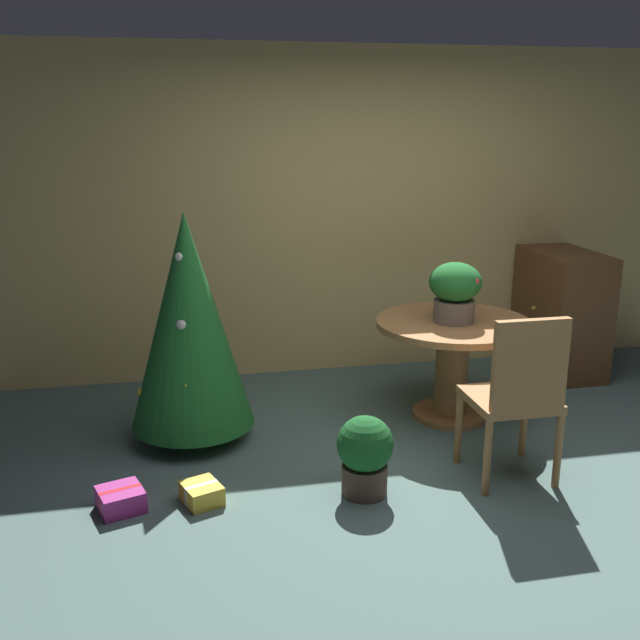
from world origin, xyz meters
TOP-DOWN VIEW (x-y plane):
  - ground_plane at (0.00, 0.00)m, footprint 6.60×6.60m
  - back_wall_panel at (0.00, 2.20)m, footprint 6.00×0.10m
  - round_dining_table at (0.40, 0.97)m, footprint 1.07×1.07m
  - flower_vase at (0.39, 0.95)m, footprint 0.35×0.35m
  - wooden_chair_near at (0.40, 0.00)m, footprint 0.48×0.46m
  - holiday_tree at (-1.39, 0.98)m, footprint 0.80×0.80m
  - gift_box_gold at (-1.38, 0.12)m, footprint 0.25×0.27m
  - gift_box_purple at (-1.81, 0.13)m, footprint 0.29×0.29m
  - wooden_cabinet at (1.64, 1.70)m, footprint 0.51×0.82m
  - potted_plant at (-0.48, 0.04)m, footprint 0.32×0.32m

SIDE VIEW (x-z plane):
  - ground_plane at x=0.00m, z-range 0.00..0.00m
  - gift_box_gold at x=-1.38m, z-range 0.00..0.11m
  - gift_box_purple at x=-1.81m, z-range 0.00..0.12m
  - potted_plant at x=-0.48m, z-range 0.01..0.48m
  - round_dining_table at x=0.40m, z-range 0.14..0.85m
  - wooden_cabinet at x=1.64m, z-range 0.00..1.01m
  - wooden_chair_near at x=0.40m, z-range 0.06..1.07m
  - holiday_tree at x=-1.39m, z-range 0.05..1.55m
  - flower_vase at x=0.39m, z-range 0.73..1.14m
  - back_wall_panel at x=0.00m, z-range 0.00..2.60m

